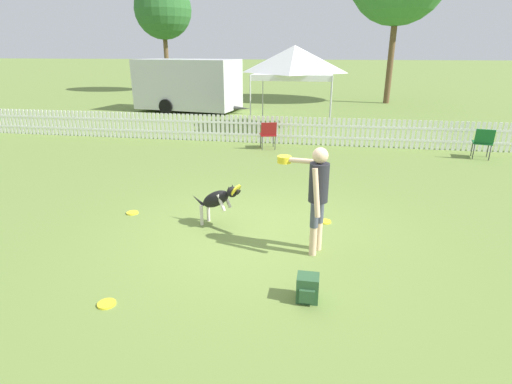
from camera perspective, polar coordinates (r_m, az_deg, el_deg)
ground_plane at (r=6.65m, az=0.25°, el=-5.86°), size 240.00×240.00×0.00m
handler_person at (r=5.76m, az=8.53°, el=0.58°), size 0.83×0.89×1.60m
leaping_dog at (r=6.72m, az=-5.49°, el=-0.97°), size 0.98×0.51×0.83m
frisbee_near_handler at (r=5.25m, az=-20.56°, el=-14.73°), size 0.22×0.22×0.02m
frisbee_near_dog at (r=7.76m, az=-17.24°, el=-2.85°), size 0.22×0.22×0.02m
frisbee_midfield at (r=7.15m, az=9.83°, el=-4.18°), size 0.22×0.22×0.02m
backpack_on_grass at (r=4.97m, az=7.38°, el=-13.49°), size 0.26×0.27×0.33m
picket_fence at (r=12.87m, az=5.33°, el=8.74°), size 27.04×0.04×0.88m
folding_chair_blue_left at (r=12.66m, az=29.71°, el=6.37°), size 0.56×0.57×0.85m
folding_chair_center at (r=12.16m, az=1.77°, el=8.45°), size 0.58×0.59×0.83m
canopy_tent_main at (r=15.17m, az=5.52°, el=17.99°), size 2.78×2.78×3.02m
equipment_trailer at (r=20.25m, az=-9.67°, el=14.95°), size 5.68×3.06×2.43m
tree_right_grove at (r=30.26m, az=-13.14°, el=23.99°), size 3.82×3.82×7.31m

